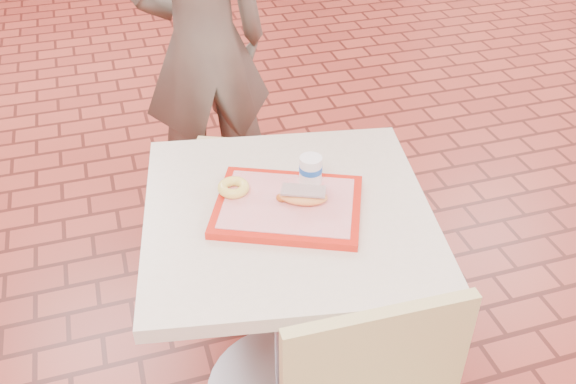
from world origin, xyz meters
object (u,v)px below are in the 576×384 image
object	(u,v)px
chair_main_back	(260,207)
long_john_donut	(302,196)
customer	(203,45)
ring_donut	(233,187)
paper_cup	(311,170)
main_table	(288,280)
serving_tray	(288,206)

from	to	relation	value
chair_main_back	long_john_donut	world-z (taller)	long_john_donut
customer	ring_donut	bearing A→B (deg)	80.87
long_john_donut	paper_cup	distance (m)	0.10
main_table	customer	xyz separation A→B (m)	(0.00, 1.23, 0.24)
customer	long_john_donut	xyz separation A→B (m)	(0.04, -1.24, 0.08)
customer	paper_cup	world-z (taller)	customer
ring_donut	customer	bearing A→B (deg)	83.28
chair_main_back	serving_tray	world-z (taller)	serving_tray
chair_main_back	long_john_donut	xyz separation A→B (m)	(-0.01, -0.52, 0.43)
serving_tray	paper_cup	size ratio (longest dim) A/B	4.82
main_table	customer	distance (m)	1.25
serving_tray	ring_donut	xyz separation A→B (m)	(-0.13, 0.09, 0.03)
customer	serving_tray	bearing A→B (deg)	87.48
ring_donut	long_john_donut	distance (m)	0.20
main_table	ring_donut	xyz separation A→B (m)	(-0.13, 0.09, 0.31)
long_john_donut	serving_tray	bearing A→B (deg)	165.74
customer	serving_tray	size ratio (longest dim) A/B	4.02
chair_main_back	serving_tray	size ratio (longest dim) A/B	2.02
serving_tray	main_table	bearing A→B (deg)	-90.00
customer	chair_main_back	bearing A→B (deg)	91.13
main_table	chair_main_back	size ratio (longest dim) A/B	1.04
ring_donut	paper_cup	distance (m)	0.22
chair_main_back	customer	xyz separation A→B (m)	(-0.04, 0.71, 0.35)
paper_cup	serving_tray	bearing A→B (deg)	-140.67
long_john_donut	chair_main_back	bearing A→B (deg)	89.01
chair_main_back	main_table	bearing A→B (deg)	108.33
chair_main_back	ring_donut	distance (m)	0.62
chair_main_back	paper_cup	world-z (taller)	paper_cup
ring_donut	serving_tray	bearing A→B (deg)	-35.25
main_table	ring_donut	size ratio (longest dim) A/B	9.28
main_table	serving_tray	xyz separation A→B (m)	(0.00, 0.00, 0.28)
serving_tray	long_john_donut	bearing A→B (deg)	-14.26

